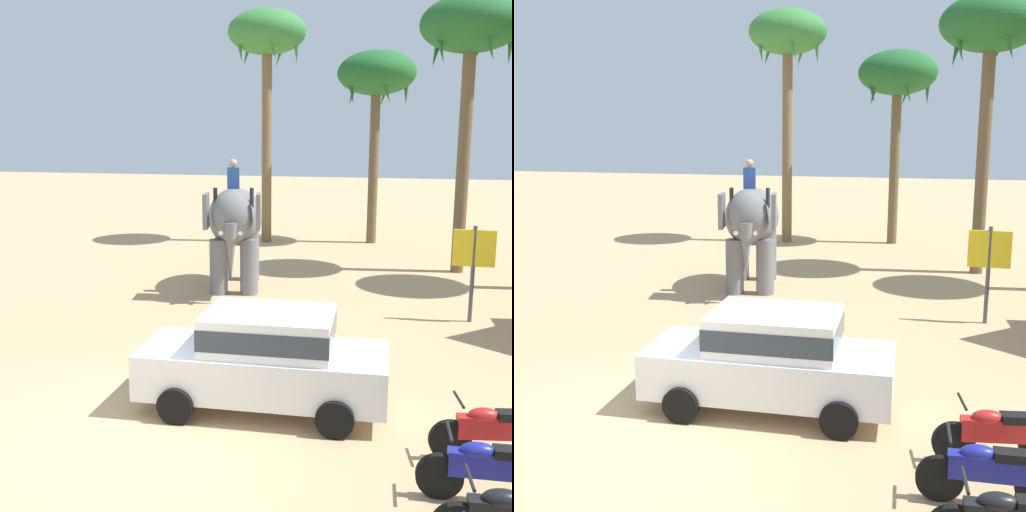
% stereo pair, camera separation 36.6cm
% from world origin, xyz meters
% --- Properties ---
extents(ground_plane, '(120.00, 120.00, 0.00)m').
position_xyz_m(ground_plane, '(0.00, 0.00, 0.00)').
color(ground_plane, tan).
extents(car_sedan_foreground, '(4.19, 2.05, 1.70)m').
position_xyz_m(car_sedan_foreground, '(1.63, 1.44, 0.93)').
color(car_sedan_foreground, white).
rests_on(car_sedan_foreground, ground).
extents(elephant_with_mahout, '(2.32, 4.01, 3.88)m').
position_xyz_m(elephant_with_mahout, '(-1.25, 9.51, 1.99)').
color(elephant_with_mahout, slate).
rests_on(elephant_with_mahout, ground).
extents(motorcycle_mid_row, '(1.80, 0.55, 0.94)m').
position_xyz_m(motorcycle_mid_row, '(5.01, -0.61, 0.46)').
color(motorcycle_mid_row, black).
rests_on(motorcycle_mid_row, ground).
extents(motorcycle_fourth_in_row, '(1.79, 0.58, 0.94)m').
position_xyz_m(motorcycle_fourth_in_row, '(5.17, 0.50, 0.46)').
color(motorcycle_fourth_in_row, black).
rests_on(motorcycle_fourth_in_row, ground).
extents(palm_tree_behind_elephant, '(3.20, 3.20, 7.93)m').
position_xyz_m(palm_tree_behind_elephant, '(2.09, 18.82, 6.80)').
color(palm_tree_behind_elephant, brown).
rests_on(palm_tree_behind_elephant, ground).
extents(palm_tree_near_hut, '(3.20, 3.20, 8.89)m').
position_xyz_m(palm_tree_near_hut, '(5.35, 13.60, 7.70)').
color(palm_tree_near_hut, brown).
rests_on(palm_tree_near_hut, ground).
extents(palm_tree_left_of_road, '(3.20, 3.20, 9.56)m').
position_xyz_m(palm_tree_left_of_road, '(-2.31, 17.95, 8.32)').
color(palm_tree_left_of_road, brown).
rests_on(palm_tree_left_of_road, ground).
extents(signboard_yellow, '(1.00, 0.10, 2.40)m').
position_xyz_m(signboard_yellow, '(5.36, 7.63, 1.69)').
color(signboard_yellow, '#4C4C51').
rests_on(signboard_yellow, ground).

